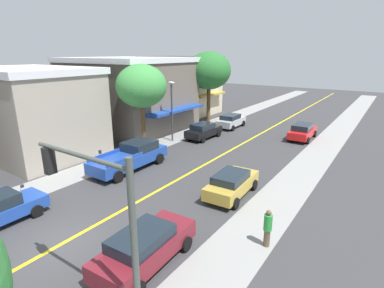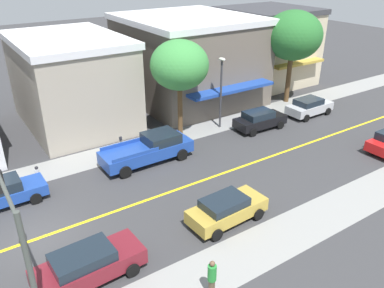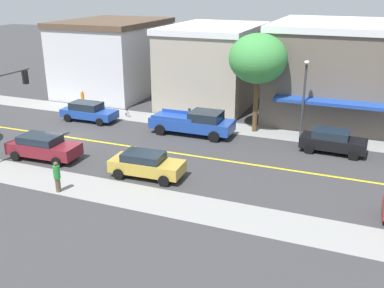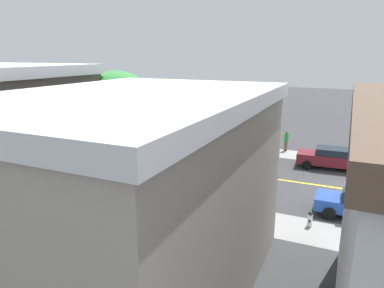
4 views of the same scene
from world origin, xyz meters
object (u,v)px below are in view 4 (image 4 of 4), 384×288
(traffic_light_mast, at_px, (372,119))
(blue_pickup_truck, at_px, (197,176))
(street_tree_left_near, at_px, (116,104))
(black_sedan_left_curb, at_px, (74,159))
(gold_sedan_right_curb, at_px, (235,147))
(fire_hydrant, at_px, (310,219))
(blue_sedan_left_curb, at_px, (364,204))
(maroon_sedan_right_curb, at_px, (331,158))
(parking_meter, at_px, (203,191))
(silver_sedan_left_curb, at_px, (20,150))
(red_sedan_right_curb, at_px, (91,131))
(street_lamp, at_px, (76,130))
(pedestrian_green_shirt, at_px, (286,140))

(traffic_light_mast, xyz_separation_m, blue_pickup_truck, (-8.62, 9.55, -2.85))
(street_tree_left_near, bearing_deg, black_sedan_left_curb, 67.45)
(gold_sedan_right_curb, xyz_separation_m, blue_pickup_truck, (-8.04, -0.19, 0.15))
(fire_hydrant, height_order, blue_pickup_truck, blue_pickup_truck)
(blue_pickup_truck, bearing_deg, blue_sedan_left_curb, 179.80)
(blue_sedan_left_curb, height_order, maroon_sedan_right_curb, maroon_sedan_right_curb)
(fire_hydrant, bearing_deg, parking_meter, 89.54)
(street_tree_left_near, bearing_deg, silver_sedan_left_curb, 77.29)
(silver_sedan_left_curb, bearing_deg, red_sedan_right_curb, -93.25)
(street_lamp, xyz_separation_m, pedestrian_green_shirt, (13.59, -10.77, -2.63))
(parking_meter, bearing_deg, traffic_light_mast, -38.36)
(fire_hydrant, xyz_separation_m, blue_pickup_truck, (1.99, 6.85, 0.54))
(street_lamp, relative_size, gold_sedan_right_curb, 1.30)
(maroon_sedan_right_curb, relative_size, black_sedan_left_curb, 1.10)
(traffic_light_mast, xyz_separation_m, gold_sedan_right_curb, (-0.58, 9.73, -3.00))
(maroon_sedan_right_curb, relative_size, pedestrian_green_shirt, 2.70)
(street_lamp, height_order, pedestrian_green_shirt, street_lamp)
(parking_meter, distance_m, blue_pickup_truck, 2.28)
(street_lamp, xyz_separation_m, blue_sedan_left_curb, (2.06, -16.66, -2.75))
(traffic_light_mast, height_order, street_lamp, street_lamp)
(parking_meter, relative_size, pedestrian_green_shirt, 0.78)
(gold_sedan_right_curb, relative_size, black_sedan_left_curb, 1.01)
(red_sedan_right_curb, height_order, blue_pickup_truck, blue_pickup_truck)
(gold_sedan_right_curb, relative_size, blue_pickup_truck, 0.70)
(parking_meter, relative_size, silver_sedan_left_curb, 0.32)
(blue_sedan_left_curb, bearing_deg, traffic_light_mast, -92.58)
(fire_hydrant, relative_size, blue_pickup_truck, 0.13)
(maroon_sedan_right_curb, xyz_separation_m, blue_pickup_truck, (-8.01, 7.19, 0.11))
(street_tree_left_near, height_order, blue_pickup_truck, street_tree_left_near)
(parking_meter, relative_size, street_lamp, 0.24)
(street_tree_left_near, relative_size, blue_pickup_truck, 1.18)
(fire_hydrant, bearing_deg, pedestrian_green_shirt, 14.56)
(traffic_light_mast, height_order, blue_pickup_truck, traffic_light_mast)
(traffic_light_mast, distance_m, pedestrian_green_shirt, 7.45)
(silver_sedan_left_curb, bearing_deg, street_lamp, 163.74)
(traffic_light_mast, relative_size, silver_sedan_left_curb, 1.33)
(blue_pickup_truck, bearing_deg, street_lamp, 14.77)
(street_tree_left_near, bearing_deg, street_lamp, 83.46)
(parking_meter, bearing_deg, maroon_sedan_right_curb, -31.08)
(street_lamp, xyz_separation_m, silver_sedan_left_curb, (2.18, 7.95, -2.75))
(red_sedan_right_curb, relative_size, silver_sedan_left_curb, 1.07)
(traffic_light_mast, bearing_deg, parking_meter, -38.36)
(parking_meter, height_order, gold_sedan_right_curb, gold_sedan_right_curb)
(parking_meter, height_order, street_lamp, street_lamp)
(traffic_light_mast, xyz_separation_m, black_sedan_left_curb, (-8.60, 19.36, -2.97))
(black_sedan_left_curb, bearing_deg, traffic_light_mast, -153.88)
(red_sedan_right_curb, xyz_separation_m, gold_sedan_right_curb, (-0.09, -14.87, -0.03))
(street_tree_left_near, bearing_deg, pedestrian_green_shirt, -27.45)
(street_tree_left_near, xyz_separation_m, black_sedan_left_curb, (2.44, 5.87, -4.66))
(blue_pickup_truck, distance_m, pedestrian_green_shirt, 12.03)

